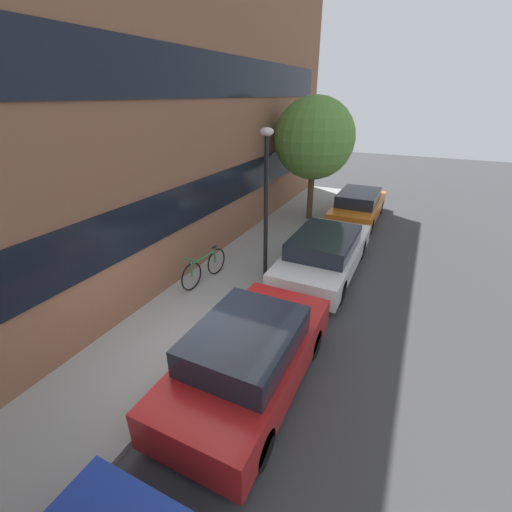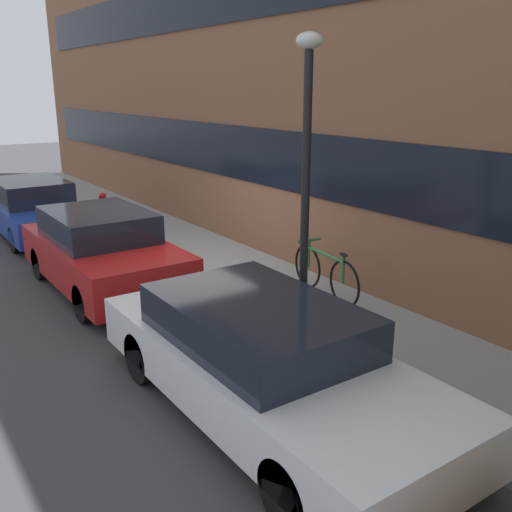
% 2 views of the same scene
% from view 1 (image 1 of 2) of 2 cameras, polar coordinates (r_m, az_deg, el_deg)
% --- Properties ---
extents(ground_plane, '(56.00, 56.00, 0.00)m').
position_cam_1_polar(ground_plane, '(7.04, -8.30, -16.84)').
color(ground_plane, '#38383A').
extents(sidewalk_strip, '(28.00, 2.31, 0.11)m').
position_cam_1_polar(sidewalk_strip, '(7.59, -15.84, -13.54)').
color(sidewalk_strip, gray).
rests_on(sidewalk_strip, ground_plane).
extents(rowhouse_facade, '(28.00, 1.02, 9.37)m').
position_cam_1_polar(rowhouse_facade, '(7.22, -31.08, 22.05)').
color(rowhouse_facade, brown).
rests_on(rowhouse_facade, ground_plane).
extents(parked_car_red, '(3.89, 1.72, 1.36)m').
position_cam_1_polar(parked_car_red, '(6.04, -1.13, -16.34)').
color(parked_car_red, '#AD1919').
rests_on(parked_car_red, ground_plane).
extents(parked_car_white, '(4.60, 1.79, 1.24)m').
position_cam_1_polar(parked_car_white, '(9.90, 11.37, 0.60)').
color(parked_car_white, silver).
rests_on(parked_car_white, ground_plane).
extents(parked_car_orange, '(4.29, 1.62, 1.22)m').
position_cam_1_polar(parked_car_orange, '(14.56, 16.65, 8.04)').
color(parked_car_orange, '#D16619').
rests_on(parked_car_orange, ground_plane).
extents(bicycle, '(1.77, 0.44, 0.85)m').
position_cam_1_polar(bicycle, '(9.21, -8.62, -1.84)').
color(bicycle, black).
rests_on(bicycle, sidewalk_strip).
extents(street_tree, '(2.99, 2.99, 4.59)m').
position_cam_1_polar(street_tree, '(13.60, 9.70, 18.71)').
color(street_tree, brown).
rests_on(street_tree, sidewalk_strip).
extents(lamp_post, '(0.32, 0.32, 3.90)m').
position_cam_1_polar(lamp_post, '(8.74, 1.71, 11.25)').
color(lamp_post, black).
rests_on(lamp_post, sidewalk_strip).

